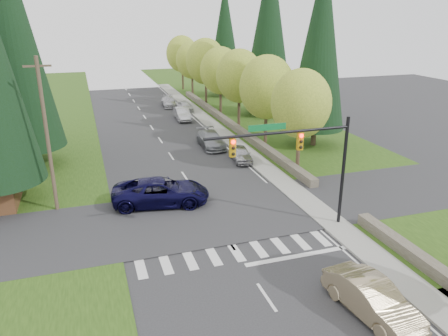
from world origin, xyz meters
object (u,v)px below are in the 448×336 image
parked_car_a (241,154)px  parked_car_b (211,140)px  suv_navy (161,192)px  parked_car_c (182,114)px  parked_car_e (169,102)px  sedan_champagne (372,299)px  parked_car_d (185,106)px

parked_car_a → parked_car_b: parked_car_b is taller
suv_navy → parked_car_a: 10.88m
parked_car_c → parked_car_b: bearing=-86.7°
parked_car_a → suv_navy: bearing=-133.7°
parked_car_a → parked_car_b: size_ratio=0.74×
parked_car_a → parked_car_e: bearing=99.5°
sedan_champagne → parked_car_c: size_ratio=1.09×
parked_car_b → parked_car_a: bearing=-72.9°
parked_car_c → parked_car_e: parked_car_c is taller
sedan_champagne → suv_navy: suv_navy is taller
suv_navy → parked_car_e: (6.94, 32.20, -0.25)m
sedan_champagne → parked_car_b: 26.16m
parked_car_d → parked_car_a: bearing=-91.6°
parked_car_c → parked_car_d: size_ratio=1.14×
suv_navy → parked_car_e: size_ratio=1.45×
sedan_champagne → parked_car_b: sedan_champagne is taller
parked_car_b → parked_car_d: (1.31, 16.61, -0.07)m
parked_car_b → parked_car_c: parked_car_c is taller
suv_navy → parked_car_c: (6.94, 23.82, -0.16)m
parked_car_a → parked_car_e: parked_car_e is taller
parked_car_a → parked_car_d: bearing=96.3°
parked_car_a → parked_car_c: 16.90m
parked_car_b → parked_car_e: 20.37m
sedan_champagne → parked_car_d: 42.80m
parked_car_c → parked_car_d: parked_car_c is taller
sedan_champagne → parked_car_a: sedan_champagne is taller
sedan_champagne → parked_car_b: (0.49, 26.15, -0.07)m
parked_car_b → suv_navy: bearing=-118.7°
suv_navy → parked_car_d: (8.34, 28.44, -0.23)m
sedan_champagne → parked_car_d: bearing=80.3°
parked_car_b → parked_car_c: size_ratio=1.13×
parked_car_d → suv_navy: bearing=-107.9°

